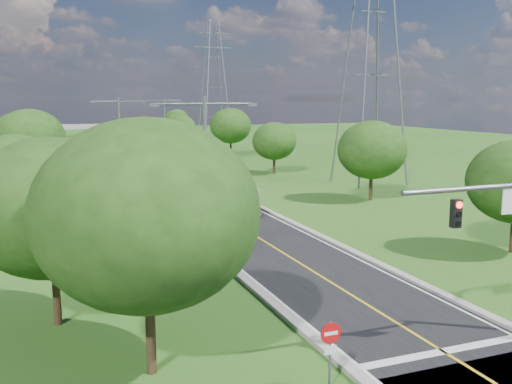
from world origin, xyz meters
The scene contains 25 objects.
ground centered at (0.00, 60.00, 0.00)m, with size 260.00×260.00×0.00m, color #245417.
road centered at (0.00, 66.00, 0.03)m, with size 8.00×150.00×0.06m, color black.
curb_left centered at (-4.25, 66.00, 0.11)m, with size 0.50×150.00×0.22m, color gray.
curb_right centered at (4.25, 66.00, 0.11)m, with size 0.50×150.00×0.22m, color gray.
do_not_enter_left centered at (-5.60, -1.52, 1.77)m, with size 0.76×0.11×2.50m.
speed_limit_sign centered at (5.20, 37.98, 1.60)m, with size 0.55×0.09×2.40m.
overpass centered at (0.00, 140.00, 2.41)m, with size 30.00×3.00×3.20m.
streetlight_near_left centered at (-6.00, 12.00, 5.94)m, with size 5.90×0.25×10.00m.
streetlight_mid_left centered at (-6.00, 45.00, 5.94)m, with size 5.90×0.25×10.00m.
streetlight_far_right centered at (6.00, 78.00, 5.94)m, with size 5.90×0.25×10.00m.
power_tower_near centered at (22.00, 40.00, 14.01)m, with size 9.00×6.40×28.00m.
power_tower_far centered at (26.00, 115.00, 14.01)m, with size 9.00×6.40×28.00m.
tree_la centered at (-14.00, 8.00, 5.27)m, with size 7.14×7.14×8.30m.
tree_lb centered at (-16.00, 28.00, 4.64)m, with size 6.30×6.30×7.33m.
tree_lc centered at (-15.00, 50.00, 5.58)m, with size 7.56×7.56×8.79m.
tree_ld centered at (-17.00, 74.00, 4.95)m, with size 6.72×6.72×7.82m.
tree_le centered at (-14.50, 98.00, 4.33)m, with size 5.88×5.88×6.84m.
tree_lf centered at (-11.00, 2.00, 5.89)m, with size 7.98×7.98×9.28m.
tree_rb centered at (16.00, 30.00, 4.95)m, with size 6.72×6.72×7.82m.
tree_rc centered at (15.00, 52.00, 4.33)m, with size 5.88×5.88×6.84m.
tree_rd centered at (17.00, 76.00, 5.27)m, with size 7.14×7.14×8.30m.
tree_re centered at (14.50, 100.00, 4.02)m, with size 5.46×5.46×6.35m.
tree_rf centered at (18.00, 120.00, 4.64)m, with size 6.30×6.30×7.33m.
bus_outbound centered at (0.80, 29.87, 1.42)m, with size 2.29×9.78×2.72m, color silver.
bus_inbound centered at (-3.15, 53.93, 1.73)m, with size 2.80×11.98×3.34m, color silver.
Camera 1 is at (-14.46, -17.49, 9.87)m, focal length 40.00 mm.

